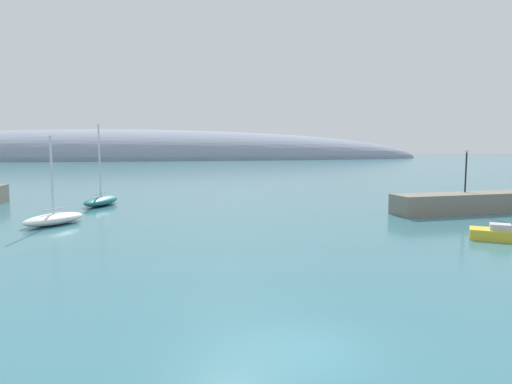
% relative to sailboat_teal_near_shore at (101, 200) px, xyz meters
% --- Properties ---
extents(water, '(600.00, 600.00, 0.00)m').
position_rel_sailboat_teal_near_shore_xyz_m(water, '(12.25, -37.31, -0.57)').
color(water, '#38727F').
rests_on(water, ground).
extents(breakwater_rocks, '(24.31, 5.52, 1.89)m').
position_rel_sailboat_teal_near_shore_xyz_m(breakwater_rocks, '(40.22, -11.03, 0.37)').
color(breakwater_rocks, gray).
rests_on(breakwater_rocks, ground).
extents(distant_ridge, '(295.08, 62.25, 27.64)m').
position_rel_sailboat_teal_near_shore_xyz_m(distant_ridge, '(-16.80, 169.11, -0.57)').
color(distant_ridge, gray).
rests_on(distant_ridge, ground).
extents(sailboat_teal_near_shore, '(4.12, 6.47, 8.80)m').
position_rel_sailboat_teal_near_shore_xyz_m(sailboat_teal_near_shore, '(0.00, 0.00, 0.00)').
color(sailboat_teal_near_shore, '#1E6B70').
rests_on(sailboat_teal_near_shore, water).
extents(sailboat_white_mid_mooring, '(5.25, 5.80, 7.26)m').
position_rel_sailboat_teal_near_shore_xyz_m(sailboat_white_mid_mooring, '(-1.86, -11.73, -0.04)').
color(sailboat_white_mid_mooring, white).
rests_on(sailboat_white_mid_mooring, water).
extents(harbor_lamp_post, '(0.36, 0.36, 4.27)m').
position_rel_sailboat_teal_near_shore_xyz_m(harbor_lamp_post, '(36.17, -10.64, 3.95)').
color(harbor_lamp_post, black).
rests_on(harbor_lamp_post, breakwater_rocks).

